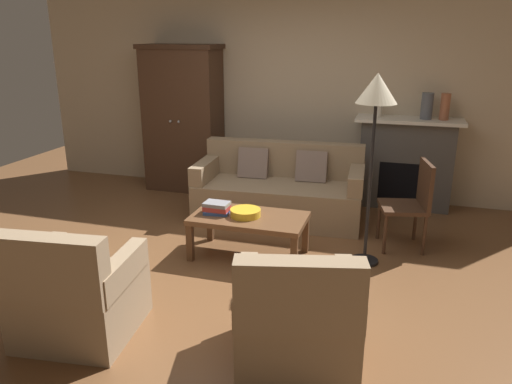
{
  "coord_description": "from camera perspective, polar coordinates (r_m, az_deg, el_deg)",
  "views": [
    {
      "loc": [
        1.49,
        -3.9,
        2.1
      ],
      "look_at": [
        0.1,
        0.68,
        0.55
      ],
      "focal_mm": 34.56,
      "sensor_mm": 36.0,
      "label": 1
    }
  ],
  "objects": [
    {
      "name": "armoire",
      "position": [
        6.86,
        -8.41,
        8.4
      ],
      "size": [
        1.06,
        0.57,
        1.96
      ],
      "color": "#472D1E",
      "rests_on": "ground"
    },
    {
      "name": "book_stack",
      "position": [
        4.8,
        -4.55,
        -1.84
      ],
      "size": [
        0.26,
        0.2,
        0.11
      ],
      "color": "#38569E",
      "rests_on": "coffee_table"
    },
    {
      "name": "fruit_bowl",
      "position": [
        4.73,
        -1.23,
        -2.41
      ],
      "size": [
        0.29,
        0.29,
        0.07
      ],
      "primitive_type": "cylinder",
      "color": "gold",
      "rests_on": "coffee_table"
    },
    {
      "name": "armchair_near_left",
      "position": [
        3.8,
        -20.04,
        -11.22
      ],
      "size": [
        0.86,
        0.85,
        0.88
      ],
      "color": "#997F60",
      "rests_on": "ground"
    },
    {
      "name": "mantel_vase_terracotta",
      "position": [
        6.25,
        21.03,
        9.21
      ],
      "size": [
        0.11,
        0.11,
        0.31
      ],
      "primitive_type": "cylinder",
      "color": "#A86042",
      "rests_on": "fireplace"
    },
    {
      "name": "floor_lamp",
      "position": [
        4.46,
        13.74,
        10.25
      ],
      "size": [
        0.36,
        0.36,
        1.78
      ],
      "color": "black",
      "rests_on": "ground"
    },
    {
      "name": "mantel_vase_slate",
      "position": [
        6.24,
        19.18,
        9.39
      ],
      "size": [
        0.14,
        0.14,
        0.31
      ],
      "primitive_type": "cylinder",
      "color": "#565B66",
      "rests_on": "fireplace"
    },
    {
      "name": "back_wall",
      "position": [
        6.65,
        3.91,
        11.89
      ],
      "size": [
        7.2,
        0.1,
        2.8
      ],
      "primitive_type": "cube",
      "color": "beige",
      "rests_on": "ground"
    },
    {
      "name": "mantel_vase_cream",
      "position": [
        6.25,
        13.94,
        9.27
      ],
      "size": [
        0.1,
        0.1,
        0.18
      ],
      "primitive_type": "cylinder",
      "color": "beige",
      "rests_on": "fireplace"
    },
    {
      "name": "side_chair_wooden",
      "position": [
        5.16,
        17.66,
        -0.84
      ],
      "size": [
        0.53,
        0.53,
        0.9
      ],
      "color": "#472D1E",
      "rests_on": "ground"
    },
    {
      "name": "coffee_table",
      "position": [
        4.76,
        -0.83,
        -3.39
      ],
      "size": [
        1.1,
        0.6,
        0.42
      ],
      "color": "brown",
      "rests_on": "ground"
    },
    {
      "name": "dog",
      "position": [
        4.64,
        -22.16,
        -7.0
      ],
      "size": [
        0.23,
        0.57,
        0.39
      ],
      "color": "tan",
      "rests_on": "ground"
    },
    {
      "name": "armchair_near_right",
      "position": [
        3.31,
        4.72,
        -14.79
      ],
      "size": [
        0.93,
        0.93,
        0.88
      ],
      "color": "#997F60",
      "rests_on": "ground"
    },
    {
      "name": "couch",
      "position": [
        5.8,
        2.74,
        0.04
      ],
      "size": [
        1.97,
        0.96,
        0.86
      ],
      "color": "#937A5B",
      "rests_on": "ground"
    },
    {
      "name": "fireplace",
      "position": [
        6.38,
        16.92,
        3.29
      ],
      "size": [
        1.26,
        0.48,
        1.12
      ],
      "color": "#4C4947",
      "rests_on": "ground"
    },
    {
      "name": "ground_plane",
      "position": [
        4.67,
        -3.67,
        -8.8
      ],
      "size": [
        9.6,
        9.6,
        0.0
      ],
      "primitive_type": "plane",
      "color": "brown"
    }
  ]
}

